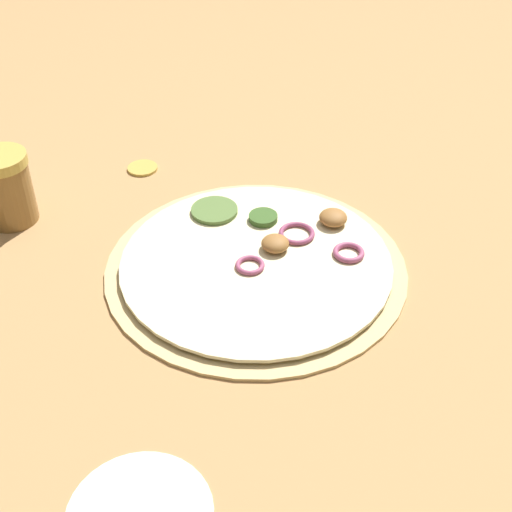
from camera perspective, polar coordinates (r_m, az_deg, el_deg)
The scene contains 4 objects.
ground_plane at distance 0.76m, azimuth -0.00°, elevation -1.03°, with size 3.00×3.00×0.00m, color tan.
pizza at distance 0.76m, azimuth 0.13°, elevation -0.53°, with size 0.32×0.32×0.03m.
spice_jar at distance 0.86m, azimuth -19.37°, elevation 5.17°, with size 0.06×0.06×0.09m.
loose_cap at distance 0.93m, azimuth -9.08°, elevation 7.05°, with size 0.04×0.04×0.01m.
Camera 1 is at (-0.51, -0.29, 0.48)m, focal length 50.00 mm.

